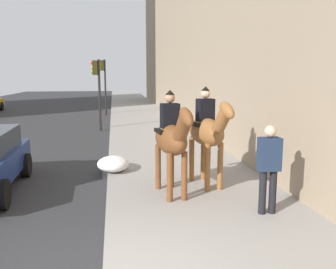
{
  "coord_description": "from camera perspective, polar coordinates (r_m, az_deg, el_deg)",
  "views": [
    {
      "loc": [
        -3.97,
        -0.2,
        2.73
      ],
      "look_at": [
        4.0,
        -1.41,
        1.4
      ],
      "focal_mm": 38.51,
      "sensor_mm": 36.0,
      "label": 1
    }
  ],
  "objects": [
    {
      "name": "mounted_horse_near",
      "position": [
        7.73,
        0.6,
        -0.54
      ],
      "size": [
        2.15,
        0.78,
        2.3
      ],
      "rotation": [
        0.0,
        0.0,
        3.29
      ],
      "color": "brown",
      "rests_on": "sidewalk_slab"
    },
    {
      "name": "mounted_horse_far",
      "position": [
        8.46,
        6.24,
        0.61
      ],
      "size": [
        2.14,
        0.84,
        2.36
      ],
      "rotation": [
        0.0,
        0.0,
        3.34
      ],
      "color": "brown",
      "rests_on": "sidewalk_slab"
    },
    {
      "name": "pedestrian_greeting",
      "position": [
        7.02,
        15.69,
        -4.46
      ],
      "size": [
        0.27,
        0.4,
        1.7
      ],
      "rotation": [
        0.0,
        0.0,
        -0.02
      ],
      "color": "black",
      "rests_on": "sidewalk_slab"
    },
    {
      "name": "traffic_light_near_curb",
      "position": [
        18.09,
        -11.13,
        8.01
      ],
      "size": [
        0.2,
        0.44,
        3.49
      ],
      "color": "black",
      "rests_on": "ground"
    },
    {
      "name": "traffic_light_far_curb",
      "position": [
        25.22,
        -10.14,
        8.79
      ],
      "size": [
        0.2,
        0.44,
        3.78
      ],
      "color": "black",
      "rests_on": "ground"
    },
    {
      "name": "snow_pile_far",
      "position": [
        10.09,
        -8.69,
        -4.59
      ],
      "size": [
        1.13,
        0.87,
        0.39
      ],
      "primitive_type": "ellipsoid",
      "color": "white",
      "rests_on": "sidewalk_slab"
    }
  ]
}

